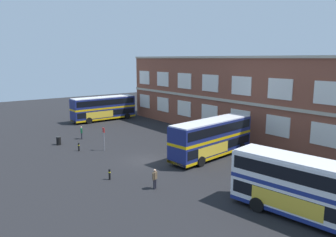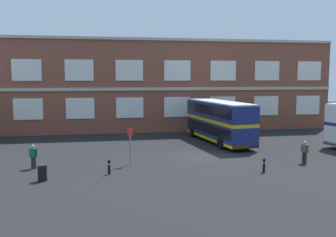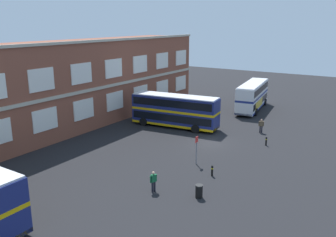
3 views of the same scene
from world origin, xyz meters
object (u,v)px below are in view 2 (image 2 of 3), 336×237
(safety_bollard_west, at_px, (264,165))
(second_passenger, at_px, (33,156))
(station_litter_bin, at_px, (42,173))
(bus_stand_flag, at_px, (130,143))
(safety_bollard_east, at_px, (109,167))
(double_decker_middle, at_px, (219,121))
(waiting_passenger, at_px, (305,151))

(safety_bollard_west, bearing_deg, second_passenger, 165.96)
(second_passenger, xyz_separation_m, station_litter_bin, (1.09, -3.44, -0.41))
(bus_stand_flag, bearing_deg, safety_bollard_east, -123.28)
(bus_stand_flag, xyz_separation_m, safety_bollard_east, (-1.60, -2.43, -1.14))
(double_decker_middle, bearing_deg, safety_bollard_west, -93.02)
(safety_bollard_east, bearing_deg, bus_stand_flag, 56.72)
(station_litter_bin, bearing_deg, second_passenger, 107.57)
(double_decker_middle, bearing_deg, bus_stand_flag, -138.85)
(bus_stand_flag, height_order, safety_bollard_east, bus_stand_flag)
(waiting_passenger, bearing_deg, safety_bollard_east, -177.50)
(second_passenger, relative_size, safety_bollard_west, 1.79)
(station_litter_bin, bearing_deg, waiting_passenger, 4.78)
(safety_bollard_east, bearing_deg, safety_bollard_west, -7.52)
(waiting_passenger, xyz_separation_m, station_litter_bin, (-18.52, -1.55, -0.41))
(double_decker_middle, xyz_separation_m, station_litter_bin, (-15.04, -11.51, -1.63))
(station_litter_bin, bearing_deg, safety_bollard_east, 12.65)
(double_decker_middle, xyz_separation_m, safety_bollard_west, (-0.63, -11.95, -1.66))
(waiting_passenger, xyz_separation_m, second_passenger, (-19.61, 1.89, 0.00))
(waiting_passenger, height_order, station_litter_bin, waiting_passenger)
(safety_bollard_west, bearing_deg, safety_bollard_east, 172.48)
(double_decker_middle, relative_size, waiting_passenger, 6.61)
(bus_stand_flag, bearing_deg, station_litter_bin, -149.54)
(double_decker_middle, bearing_deg, safety_bollard_east, -135.91)
(bus_stand_flag, bearing_deg, double_decker_middle, 41.15)
(waiting_passenger, bearing_deg, station_litter_bin, -175.22)
(double_decker_middle, height_order, second_passenger, double_decker_middle)
(station_litter_bin, xyz_separation_m, safety_bollard_west, (14.41, -0.44, -0.03))
(double_decker_middle, bearing_deg, station_litter_bin, -142.57)
(second_passenger, distance_m, safety_bollard_east, 5.79)
(waiting_passenger, distance_m, safety_bollard_east, 14.44)
(station_litter_bin, bearing_deg, safety_bollard_west, -1.74)
(double_decker_middle, xyz_separation_m, safety_bollard_east, (-10.93, -10.59, -1.66))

